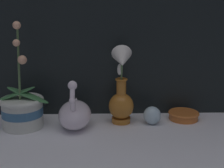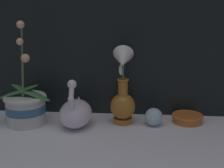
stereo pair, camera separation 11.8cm
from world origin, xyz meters
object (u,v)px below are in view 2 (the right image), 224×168
(blue_vase, at_px, (123,94))
(glass_sphere, at_px, (154,117))
(orchid_potted_plant, at_px, (26,106))
(swan_figurine, at_px, (76,112))
(amber_dish, at_px, (187,118))

(blue_vase, distance_m, glass_sphere, 0.15)
(orchid_potted_plant, distance_m, glass_sphere, 0.51)
(orchid_potted_plant, height_order, swan_figurine, orchid_potted_plant)
(swan_figurine, bearing_deg, glass_sphere, 5.13)
(orchid_potted_plant, distance_m, amber_dish, 0.65)
(blue_vase, xyz_separation_m, amber_dish, (0.26, 0.03, -0.10))
(swan_figurine, bearing_deg, orchid_potted_plant, 177.00)
(orchid_potted_plant, distance_m, blue_vase, 0.39)
(blue_vase, distance_m, amber_dish, 0.28)
(swan_figurine, xyz_separation_m, amber_dish, (0.44, 0.07, -0.04))
(glass_sphere, bearing_deg, orchid_potted_plant, -178.12)
(orchid_potted_plant, distance_m, swan_figurine, 0.20)
(amber_dish, bearing_deg, orchid_potted_plant, -174.44)
(swan_figurine, bearing_deg, amber_dish, 9.43)
(glass_sphere, xyz_separation_m, amber_dish, (0.14, 0.05, -0.02))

